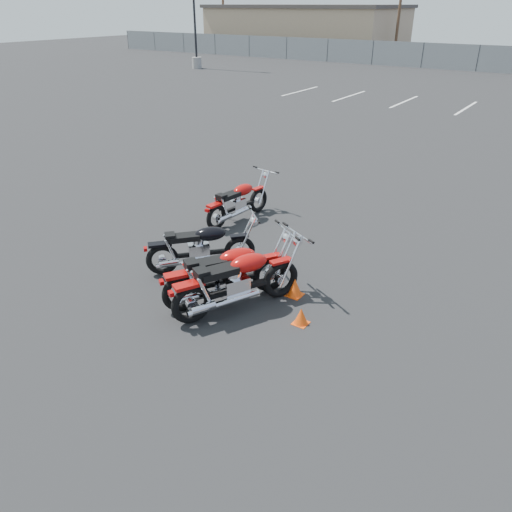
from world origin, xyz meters
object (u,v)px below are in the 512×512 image
Objects in this scene: motorcycle_rear_red at (237,281)px; motorcycle_second_black at (201,247)px; motorcycle_third_red at (227,274)px; motorcycle_front_red at (238,202)px.

motorcycle_second_black is at bearing 152.38° from motorcycle_rear_red.
motorcycle_rear_red is at bearing -20.91° from motorcycle_third_red.
motorcycle_second_black is 0.81× the size of motorcycle_rear_red.
motorcycle_third_red is at bearing -29.44° from motorcycle_second_black.
motorcycle_front_red is 3.43m from motorcycle_third_red.
motorcycle_rear_red is at bearing -27.62° from motorcycle_second_black.
motorcycle_front_red is 0.95× the size of motorcycle_third_red.
motorcycle_rear_red reaches higher than motorcycle_front_red.
motorcycle_front_red is 3.70m from motorcycle_rear_red.
motorcycle_second_black is (0.83, -2.29, 0.02)m from motorcycle_front_red.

